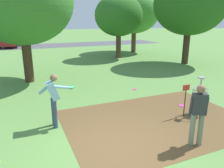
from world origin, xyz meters
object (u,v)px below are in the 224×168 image
Objects in this scene: disc_golf_basket at (198,95)px; tree_mid_center at (21,1)px; player_foreground_watching at (54,97)px; player_throwing at (198,112)px; parked_car_leftmost at (10,40)px; tree_near_right at (134,12)px; frisbee_far_left at (182,106)px; tree_mid_left at (119,16)px; tree_near_left at (190,4)px; frisbee_by_tee at (135,89)px.

tree_mid_center reaches higher than disc_golf_basket.
disc_golf_basket is at bearing -53.50° from tree_mid_center.
tree_mid_center is (-0.42, 6.00, 3.24)m from player_foreground_watching.
player_foreground_watching is 4.21m from player_throwing.
player_foreground_watching is 24.02m from parked_car_leftmost.
tree_near_right is 1.43× the size of parked_car_leftmost.
frisbee_far_left is 0.04× the size of tree_mid_left.
tree_mid_left reaches higher than parked_car_leftmost.
tree_mid_left is 1.23× the size of parked_car_leftmost.
tree_mid_center reaches higher than tree_near_right.
player_foreground_watching is at bearing 141.42° from player_throwing.
player_throwing is 0.26× the size of tree_near_left.
tree_near_right is (6.38, 11.82, 4.12)m from frisbee_by_tee.
disc_golf_basket is 3.61m from frisbee_by_tee.
frisbee_by_tee is at bearing 79.46° from player_throwing.
player_foreground_watching is 0.27× the size of tree_near_right.
player_throwing is 14.95m from tree_mid_left.
player_foreground_watching is 18.02m from tree_near_right.
tree_near_left reaches higher than parked_car_leftmost.
parked_car_leftmost is at bearing 104.37° from disc_golf_basket.
frisbee_by_tee is at bearing -37.71° from tree_mid_center.
player_throwing is at bearing -79.57° from parked_car_leftmost.
tree_near_right is 4.16m from tree_mid_left.
tree_mid_left reaches higher than player_throwing.
frisbee_far_left is at bearing -49.56° from tree_mid_center.
tree_mid_left is (2.72, 12.53, 2.91)m from disc_golf_basket.
player_throwing is at bearing -123.61° from frisbee_far_left.
frisbee_by_tee is 10.30m from tree_mid_left.
parked_car_leftmost is (-6.49, 24.20, 0.91)m from frisbee_far_left.
tree_mid_left is at bearing -137.95° from tree_near_right.
tree_near_right reaches higher than player_foreground_watching.
parked_car_leftmost is (-12.21, 9.74, -3.21)m from tree_near_right.
player_foreground_watching is 8.40× the size of frisbee_by_tee.
parked_car_leftmost is at bearing 93.82° from player_foreground_watching.
player_foreground_watching is 4.99m from frisbee_far_left.
tree_mid_left is at bearing 34.45° from tree_mid_center.
tree_near_right reaches higher than frisbee_far_left.
player_throwing is at bearing -129.76° from tree_near_left.
tree_mid_left reaches higher than frisbee_by_tee.
frisbee_by_tee is at bearing -118.36° from tree_near_right.
player_throwing reaches higher than disc_golf_basket.
tree_mid_left is (2.65, 11.68, 3.65)m from frisbee_far_left.
player_throwing is 0.27× the size of tree_near_right.
frisbee_by_tee is at bearing -110.08° from tree_mid_left.
frisbee_by_tee is at bearing 104.03° from frisbee_far_left.
tree_mid_center is (-4.65, 3.59, 4.22)m from frisbee_by_tee.
frisbee_by_tee is at bearing -74.87° from parked_car_leftmost.
frisbee_far_left is at bearing -2.68° from player_foreground_watching.
parked_car_leftmost is (-12.70, 17.21, -3.49)m from tree_near_left.
parked_car_leftmost reaches higher than player_foreground_watching.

